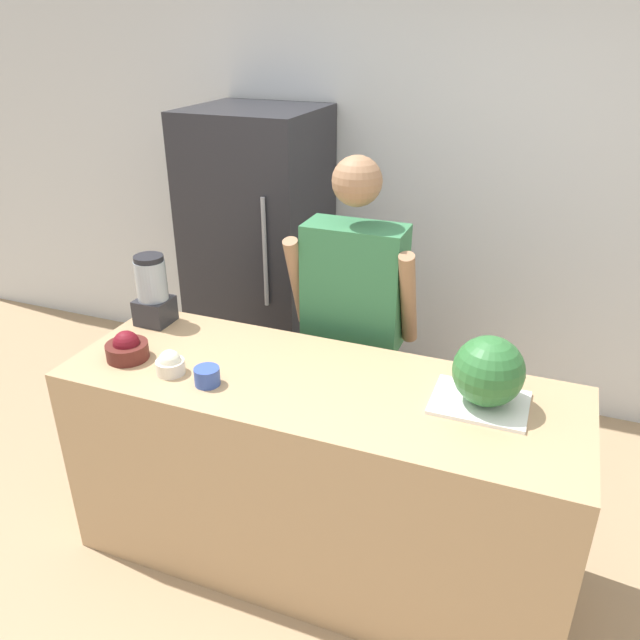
{
  "coord_description": "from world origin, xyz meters",
  "views": [
    {
      "loc": [
        0.78,
        -1.59,
        2.2
      ],
      "look_at": [
        0.0,
        0.39,
        1.17
      ],
      "focal_mm": 35.0,
      "sensor_mm": 36.0,
      "label": 1
    }
  ],
  "objects_px": {
    "refrigerator": "(260,257)",
    "bowl_small_blue": "(207,376)",
    "person": "(353,331)",
    "bowl_cherries": "(127,348)",
    "watermelon": "(488,371)",
    "blender": "(153,291)",
    "bowl_cream": "(170,364)"
  },
  "relations": [
    {
      "from": "refrigerator",
      "to": "bowl_small_blue",
      "type": "distance_m",
      "value": 1.54
    },
    {
      "from": "refrigerator",
      "to": "person",
      "type": "xyz_separation_m",
      "value": [
        0.84,
        -0.71,
        -0.02
      ]
    },
    {
      "from": "refrigerator",
      "to": "bowl_cherries",
      "type": "xyz_separation_m",
      "value": [
        0.09,
        -1.4,
        0.09
      ]
    },
    {
      "from": "person",
      "to": "watermelon",
      "type": "bearing_deg",
      "value": -36.6
    },
    {
      "from": "person",
      "to": "blender",
      "type": "distance_m",
      "value": 0.95
    },
    {
      "from": "bowl_small_blue",
      "to": "bowl_cherries",
      "type": "bearing_deg",
      "value": 172.12
    },
    {
      "from": "person",
      "to": "watermelon",
      "type": "distance_m",
      "value": 0.87
    },
    {
      "from": "bowl_small_blue",
      "to": "person",
      "type": "bearing_deg",
      "value": 65.41
    },
    {
      "from": "watermelon",
      "to": "bowl_cherries",
      "type": "height_order",
      "value": "watermelon"
    },
    {
      "from": "refrigerator",
      "to": "bowl_cherries",
      "type": "height_order",
      "value": "refrigerator"
    },
    {
      "from": "watermelon",
      "to": "bowl_small_blue",
      "type": "height_order",
      "value": "watermelon"
    },
    {
      "from": "refrigerator",
      "to": "bowl_cherries",
      "type": "relative_size",
      "value": 10.04
    },
    {
      "from": "watermelon",
      "to": "bowl_cream",
      "type": "height_order",
      "value": "watermelon"
    },
    {
      "from": "watermelon",
      "to": "bowl_cream",
      "type": "distance_m",
      "value": 1.22
    },
    {
      "from": "refrigerator",
      "to": "bowl_cream",
      "type": "height_order",
      "value": "refrigerator"
    },
    {
      "from": "refrigerator",
      "to": "blender",
      "type": "bearing_deg",
      "value": -90.3
    },
    {
      "from": "bowl_cherries",
      "to": "bowl_cream",
      "type": "relative_size",
      "value": 1.52
    },
    {
      "from": "person",
      "to": "bowl_cherries",
      "type": "height_order",
      "value": "person"
    },
    {
      "from": "bowl_small_blue",
      "to": "refrigerator",
      "type": "bearing_deg",
      "value": 108.94
    },
    {
      "from": "blender",
      "to": "bowl_small_blue",
      "type": "bearing_deg",
      "value": -37.51
    },
    {
      "from": "watermelon",
      "to": "bowl_cream",
      "type": "bearing_deg",
      "value": -169.27
    },
    {
      "from": "refrigerator",
      "to": "person",
      "type": "relative_size",
      "value": 1.04
    },
    {
      "from": "person",
      "to": "bowl_small_blue",
      "type": "height_order",
      "value": "person"
    },
    {
      "from": "bowl_cream",
      "to": "bowl_small_blue",
      "type": "relative_size",
      "value": 1.15
    },
    {
      "from": "watermelon",
      "to": "bowl_cherries",
      "type": "xyz_separation_m",
      "value": [
        -1.43,
        -0.19,
        -0.1
      ]
    },
    {
      "from": "watermelon",
      "to": "blender",
      "type": "distance_m",
      "value": 1.53
    },
    {
      "from": "bowl_cream",
      "to": "bowl_small_blue",
      "type": "bearing_deg",
      "value": -6.12
    },
    {
      "from": "watermelon",
      "to": "blender",
      "type": "relative_size",
      "value": 0.78
    },
    {
      "from": "person",
      "to": "blender",
      "type": "bearing_deg",
      "value": -156.96
    },
    {
      "from": "refrigerator",
      "to": "bowl_small_blue",
      "type": "height_order",
      "value": "refrigerator"
    },
    {
      "from": "watermelon",
      "to": "refrigerator",
      "type": "bearing_deg",
      "value": 141.44
    },
    {
      "from": "bowl_cherries",
      "to": "blender",
      "type": "xyz_separation_m",
      "value": [
        -0.09,
        0.33,
        0.11
      ]
    }
  ]
}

